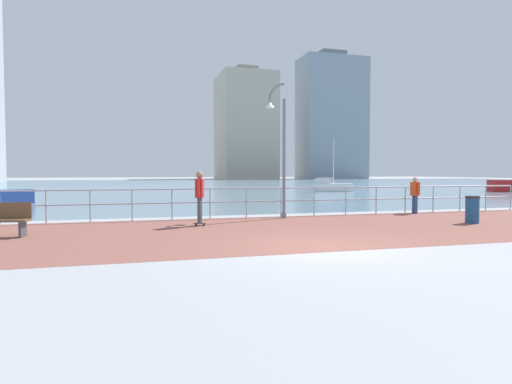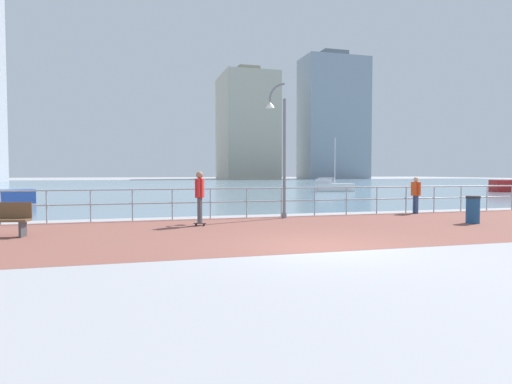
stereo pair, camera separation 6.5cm
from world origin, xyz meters
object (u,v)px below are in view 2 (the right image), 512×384
Objects in this scene: lamppost at (280,144)px; skateboarder at (200,193)px; bystander at (416,192)px; trash_bin at (473,210)px; sailboat_red at (333,187)px.

lamppost is 4.04m from skateboarder.
skateboarder reaches higher than bystander.
bystander is (6.07, 0.18, -1.91)m from lamppost.
trash_bin is at bearing -30.85° from lamppost.
skateboarder is at bearing -169.13° from bystander.
skateboarder is at bearing -153.68° from lamppost.
lamppost is at bearing 149.15° from trash_bin.
bystander reaches higher than trash_bin.
skateboarder is (-3.27, -1.62, -1.74)m from lamppost.
sailboat_red is (5.84, 19.91, -0.43)m from bystander.
skateboarder is 0.37× the size of sailboat_red.
skateboarder is at bearing 168.67° from trash_bin.
bystander is at bearing 10.87° from skateboarder.
trash_bin is (8.99, -1.80, -0.59)m from skateboarder.
skateboarder is 26.49m from sailboat_red.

